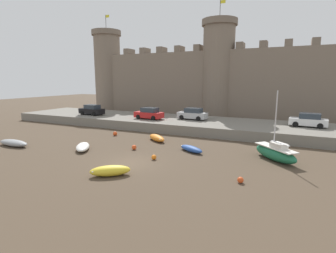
{
  "coord_description": "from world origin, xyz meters",
  "views": [
    {
      "loc": [
        11.67,
        -17.4,
        6.73
      ],
      "look_at": [
        1.59,
        4.04,
        2.5
      ],
      "focal_mm": 28.0,
      "sensor_mm": 36.0,
      "label": 1
    }
  ],
  "objects_px": {
    "car_quay_centre_east": "(92,110)",
    "car_quay_centre_west": "(193,114)",
    "sailboat_midflat_centre": "(275,153)",
    "rowboat_midflat_right": "(157,138)",
    "mooring_buoy_near_channel": "(134,147)",
    "rowboat_near_channel_left": "(191,149)",
    "car_quay_west": "(309,120)",
    "rowboat_foreground_right": "(13,143)",
    "mooring_buoy_off_centre": "(115,134)",
    "rowboat_foreground_centre": "(110,170)",
    "mooring_buoy_mid_mud": "(240,180)",
    "mooring_buoy_near_shore": "(154,157)",
    "rowboat_near_channel_right": "(83,147)",
    "car_quay_east": "(149,114)"
  },
  "relations": [
    {
      "from": "car_quay_centre_east",
      "to": "car_quay_centre_west",
      "type": "height_order",
      "value": "same"
    },
    {
      "from": "sailboat_midflat_centre",
      "to": "car_quay_centre_west",
      "type": "bearing_deg",
      "value": 135.52
    },
    {
      "from": "rowboat_midflat_right",
      "to": "mooring_buoy_near_channel",
      "type": "xyz_separation_m",
      "value": [
        -0.28,
        -4.28,
        -0.12
      ]
    },
    {
      "from": "car_quay_centre_east",
      "to": "rowboat_near_channel_left",
      "type": "bearing_deg",
      "value": -25.34
    },
    {
      "from": "rowboat_midflat_right",
      "to": "sailboat_midflat_centre",
      "type": "bearing_deg",
      "value": -9.82
    },
    {
      "from": "rowboat_near_channel_left",
      "to": "car_quay_west",
      "type": "relative_size",
      "value": 0.7
    },
    {
      "from": "rowboat_foreground_right",
      "to": "mooring_buoy_off_centre",
      "type": "bearing_deg",
      "value": 53.78
    },
    {
      "from": "mooring_buoy_off_centre",
      "to": "mooring_buoy_near_channel",
      "type": "bearing_deg",
      "value": -39.04
    },
    {
      "from": "mooring_buoy_near_channel",
      "to": "car_quay_centre_east",
      "type": "xyz_separation_m",
      "value": [
        -15.04,
        11.3,
        1.77
      ]
    },
    {
      "from": "rowboat_foreground_centre",
      "to": "mooring_buoy_mid_mud",
      "type": "height_order",
      "value": "rowboat_foreground_centre"
    },
    {
      "from": "sailboat_midflat_centre",
      "to": "rowboat_midflat_right",
      "type": "relative_size",
      "value": 1.91
    },
    {
      "from": "rowboat_near_channel_left",
      "to": "car_quay_centre_east",
      "type": "bearing_deg",
      "value": 154.66
    },
    {
      "from": "rowboat_near_channel_left",
      "to": "car_quay_centre_east",
      "type": "height_order",
      "value": "car_quay_centre_east"
    },
    {
      "from": "mooring_buoy_near_channel",
      "to": "car_quay_west",
      "type": "bearing_deg",
      "value": 41.33
    },
    {
      "from": "rowboat_foreground_right",
      "to": "rowboat_foreground_centre",
      "type": "height_order",
      "value": "rowboat_foreground_centre"
    },
    {
      "from": "rowboat_foreground_right",
      "to": "rowboat_foreground_centre",
      "type": "distance_m",
      "value": 14.52
    },
    {
      "from": "mooring_buoy_near_shore",
      "to": "mooring_buoy_mid_mud",
      "type": "relative_size",
      "value": 1.04
    },
    {
      "from": "rowboat_near_channel_right",
      "to": "rowboat_foreground_right",
      "type": "distance_m",
      "value": 7.73
    },
    {
      "from": "rowboat_foreground_right",
      "to": "rowboat_foreground_centre",
      "type": "xyz_separation_m",
      "value": [
        14.27,
        -2.64,
        0.04
      ]
    },
    {
      "from": "mooring_buoy_near_shore",
      "to": "mooring_buoy_near_channel",
      "type": "height_order",
      "value": "mooring_buoy_near_channel"
    },
    {
      "from": "mooring_buoy_mid_mud",
      "to": "mooring_buoy_off_centre",
      "type": "bearing_deg",
      "value": 152.21
    },
    {
      "from": "rowboat_foreground_centre",
      "to": "mooring_buoy_mid_mud",
      "type": "relative_size",
      "value": 6.98
    },
    {
      "from": "rowboat_near_channel_left",
      "to": "rowboat_foreground_centre",
      "type": "xyz_separation_m",
      "value": [
        -3.03,
        -8.4,
        0.09
      ]
    },
    {
      "from": "mooring_buoy_mid_mud",
      "to": "car_quay_east",
      "type": "bearing_deg",
      "value": 135.2
    },
    {
      "from": "car_quay_centre_west",
      "to": "rowboat_midflat_right",
      "type": "bearing_deg",
      "value": -95.62
    },
    {
      "from": "rowboat_foreground_right",
      "to": "mooring_buoy_near_channel",
      "type": "height_order",
      "value": "rowboat_foreground_right"
    },
    {
      "from": "car_quay_west",
      "to": "car_quay_centre_east",
      "type": "bearing_deg",
      "value": -175.48
    },
    {
      "from": "mooring_buoy_near_shore",
      "to": "rowboat_foreground_centre",
      "type": "bearing_deg",
      "value": -102.11
    },
    {
      "from": "car_quay_centre_west",
      "to": "rowboat_foreground_centre",
      "type": "bearing_deg",
      "value": -86.86
    },
    {
      "from": "mooring_buoy_off_centre",
      "to": "car_quay_east",
      "type": "xyz_separation_m",
      "value": [
        1.05,
        6.66,
        1.75
      ]
    },
    {
      "from": "mooring_buoy_mid_mud",
      "to": "car_quay_west",
      "type": "xyz_separation_m",
      "value": [
        4.69,
        17.88,
        1.8
      ]
    },
    {
      "from": "mooring_buoy_mid_mud",
      "to": "rowboat_foreground_centre",
      "type": "bearing_deg",
      "value": -163.3
    },
    {
      "from": "rowboat_near_channel_left",
      "to": "rowboat_near_channel_right",
      "type": "height_order",
      "value": "rowboat_near_channel_right"
    },
    {
      "from": "car_quay_east",
      "to": "rowboat_foreground_centre",
      "type": "bearing_deg",
      "value": -69.09
    },
    {
      "from": "car_quay_east",
      "to": "car_quay_centre_east",
      "type": "relative_size",
      "value": 1.0
    },
    {
      "from": "rowboat_midflat_right",
      "to": "car_quay_east",
      "type": "xyz_separation_m",
      "value": [
        -4.86,
        6.95,
        1.65
      ]
    },
    {
      "from": "rowboat_near_channel_right",
      "to": "rowboat_midflat_right",
      "type": "xyz_separation_m",
      "value": [
        4.78,
        6.45,
        0.05
      ]
    },
    {
      "from": "rowboat_near_channel_left",
      "to": "car_quay_centre_west",
      "type": "xyz_separation_m",
      "value": [
        -4.14,
        11.77,
        1.71
      ]
    },
    {
      "from": "sailboat_midflat_centre",
      "to": "rowboat_near_channel_right",
      "type": "bearing_deg",
      "value": -165.93
    },
    {
      "from": "rowboat_near_channel_right",
      "to": "car_quay_centre_west",
      "type": "xyz_separation_m",
      "value": [
        5.68,
        15.6,
        1.7
      ]
    },
    {
      "from": "car_quay_east",
      "to": "rowboat_near_channel_right",
      "type": "bearing_deg",
      "value": -89.66
    },
    {
      "from": "rowboat_near_channel_left",
      "to": "car_quay_west",
      "type": "xyz_separation_m",
      "value": [
        10.28,
        12.07,
        1.71
      ]
    },
    {
      "from": "sailboat_midflat_centre",
      "to": "rowboat_near_channel_left",
      "type": "bearing_deg",
      "value": -176.27
    },
    {
      "from": "rowboat_foreground_right",
      "to": "rowboat_foreground_centre",
      "type": "relative_size",
      "value": 1.37
    },
    {
      "from": "mooring_buoy_near_shore",
      "to": "car_quay_east",
      "type": "distance_m",
      "value": 15.54
    },
    {
      "from": "mooring_buoy_near_channel",
      "to": "car_quay_east",
      "type": "relative_size",
      "value": 0.11
    },
    {
      "from": "rowboat_foreground_right",
      "to": "rowboat_midflat_right",
      "type": "distance_m",
      "value": 14.85
    },
    {
      "from": "rowboat_foreground_centre",
      "to": "car_quay_centre_west",
      "type": "height_order",
      "value": "car_quay_centre_west"
    },
    {
      "from": "mooring_buoy_near_shore",
      "to": "mooring_buoy_mid_mud",
      "type": "xyz_separation_m",
      "value": [
        7.62,
        -2.11,
        -0.01
      ]
    },
    {
      "from": "rowboat_foreground_right",
      "to": "car_quay_centre_east",
      "type": "bearing_deg",
      "value": 101.24
    }
  ]
}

